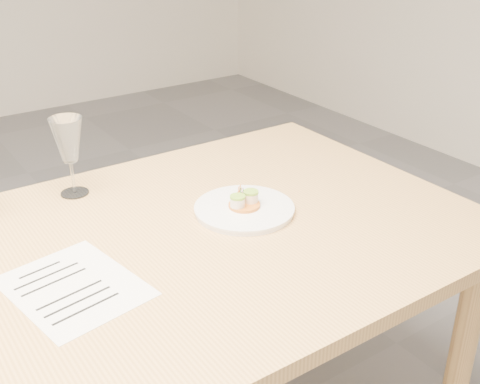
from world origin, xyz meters
TOP-DOWN VIEW (x-y plane):
  - dinner_plate at (0.65, 0.02)m, footprint 0.26×0.26m
  - recipe_sheet at (0.16, -0.06)m, footprint 0.29×0.34m
  - wine_glass_3 at (0.32, 0.38)m, footprint 0.09×0.09m

SIDE VIEW (x-z plane):
  - recipe_sheet at x=0.16m, z-range 0.75..0.75m
  - dinner_plate at x=0.65m, z-range 0.73..0.80m
  - wine_glass_3 at x=0.32m, z-range 0.79..1.02m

